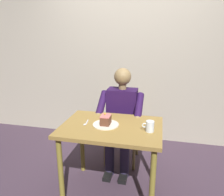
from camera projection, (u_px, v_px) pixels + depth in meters
ground_plane at (111, 191)px, 2.29m from camera, size 14.00×14.00×0.00m
cafe_rear_panel at (132, 42)px, 3.16m from camera, size 6.40×0.12×3.00m
dining_table at (111, 135)px, 2.11m from camera, size 0.97×0.69×0.76m
chair at (123, 124)px, 2.80m from camera, size 0.42×0.42×0.89m
seated_person at (121, 118)px, 2.60m from camera, size 0.53×0.58×1.23m
dessert_plate at (106, 125)px, 2.09m from camera, size 0.25×0.25×0.01m
cake_slice at (106, 120)px, 2.08m from camera, size 0.09×0.13×0.11m
coffee_cup at (150, 126)px, 1.94m from camera, size 0.11×0.08×0.10m
dessert_spoon at (86, 123)px, 2.12m from camera, size 0.03×0.14×0.01m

